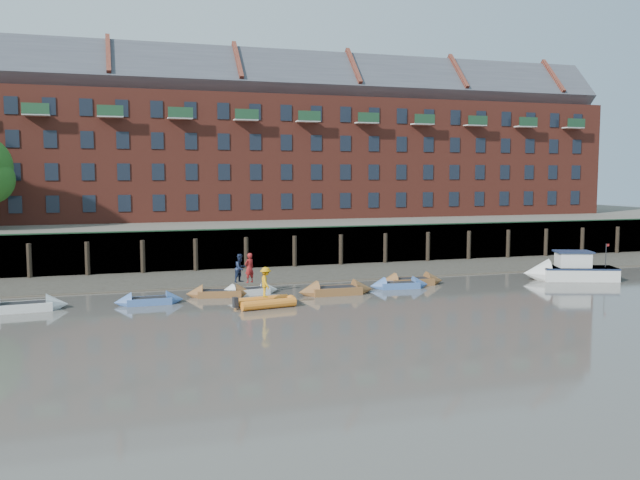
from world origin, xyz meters
name	(u,v)px	position (x,y,z in m)	size (l,w,h in m)	color
ground	(370,326)	(0.00, 0.00, 0.00)	(220.00, 220.00, 0.00)	#58524B
foreshore	(282,275)	(0.00, 18.00, 0.00)	(110.00, 8.00, 0.50)	#3D382F
mud_band	(294,282)	(0.00, 14.60, 0.00)	(110.00, 1.60, 0.10)	#4C4336
river_wall	(269,248)	(0.00, 22.38, 1.59)	(110.00, 1.23, 3.30)	#2D2A26
bank_terrace	(238,234)	(0.00, 36.00, 1.60)	(110.00, 28.00, 3.20)	#5E594D
apartment_terrace	(235,122)	(0.00, 36.99, 12.82)	(80.60, 15.56, 20.98)	brown
rowboat_0	(23,307)	(-17.10, 9.29, 0.24)	(4.82, 1.77, 1.37)	silver
rowboat_1	(149,301)	(-10.28, 9.24, 0.20)	(3.99, 1.19, 1.15)	#4267A9
rowboat_2	(220,293)	(-5.94, 10.48, 0.21)	(4.27, 1.84, 1.20)	brown
rowboat_3	(248,291)	(-4.09, 10.61, 0.21)	(4.11, 1.72, 1.16)	silver
rowboat_4	(336,290)	(1.24, 9.03, 0.25)	(4.92, 1.52, 1.42)	brown
rowboat_5	(399,285)	(6.04, 10.00, 0.21)	(4.15, 1.56, 1.18)	#4267A9
rowboat_6	(411,281)	(7.37, 10.97, 0.24)	(4.71, 1.59, 1.35)	brown
rib_tender	(268,302)	(-3.81, 6.43, 0.27)	(3.64, 2.17, 0.62)	orange
motor_launch	(563,270)	(18.81, 9.71, 0.68)	(6.85, 4.18, 2.69)	silver
person_rower_a	(249,268)	(-4.02, 10.56, 1.72)	(0.68, 0.45, 1.88)	maroon
person_rower_b	(240,268)	(-4.53, 10.88, 1.68)	(0.88, 0.69, 1.81)	#19233F
person_rib_crew	(266,282)	(-3.92, 6.36, 1.45)	(1.13, 0.65, 1.74)	orange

